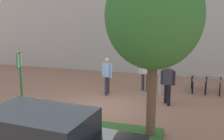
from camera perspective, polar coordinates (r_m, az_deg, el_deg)
The scene contains 10 objects.
ground_plane at distance 11.07m, azimuth -2.68°, elevation -7.91°, with size 60.00×60.00×0.00m, color #936651.
planter_strip at distance 9.55m, azimuth -11.47°, elevation -10.90°, with size 7.00×1.10×0.16m, color #336028.
tree_sidewalk at distance 7.77m, azimuth 8.63°, elevation 10.87°, with size 2.71×2.71×5.13m.
parking_sign_post at distance 9.75m, azimuth -18.35°, elevation -1.40°, with size 0.08×0.36×2.45m.
bike_at_sign at distance 10.16m, azimuth -17.19°, elevation -8.17°, with size 1.68×0.42×0.86m.
bike_rack_cluster at distance 13.94m, azimuth 21.39°, elevation -3.08°, with size 3.21×1.65×0.83m.
bollard_steel at distance 12.85m, azimuth 9.94°, elevation -3.17°, with size 0.16×0.16×0.90m, color #ADADB2.
person_suited_navy at distance 11.46m, azimuth 11.45°, elevation -2.30°, with size 0.61×0.44×1.72m.
person_casual_tan at distance 13.34m, azimuth 6.91°, elevation -0.18°, with size 0.56×0.39×1.72m.
person_shirt_blue at distance 12.65m, azimuth -1.03°, elevation -0.74°, with size 0.56×0.48×1.72m.
Camera 1 is at (3.60, -9.78, 3.72)m, focal length 44.32 mm.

